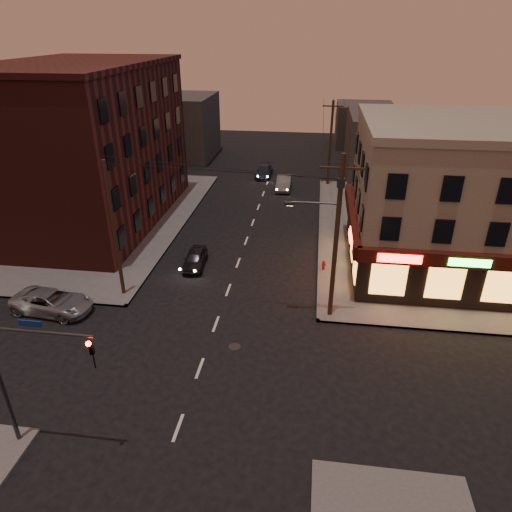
% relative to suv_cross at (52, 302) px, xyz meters
% --- Properties ---
extents(ground, '(120.00, 120.00, 0.00)m').
position_rel_suv_cross_xyz_m(ground, '(10.39, -4.00, -0.70)').
color(ground, black).
rests_on(ground, ground).
extents(sidewalk_ne, '(24.00, 28.00, 0.15)m').
position_rel_suv_cross_xyz_m(sidewalk_ne, '(28.39, 15.00, -0.63)').
color(sidewalk_ne, '#514F4C').
rests_on(sidewalk_ne, ground).
extents(sidewalk_nw, '(24.00, 28.00, 0.15)m').
position_rel_suv_cross_xyz_m(sidewalk_nw, '(-7.61, 15.00, -0.63)').
color(sidewalk_nw, '#514F4C').
rests_on(sidewalk_nw, ground).
extents(pizza_building, '(15.85, 12.85, 10.50)m').
position_rel_suv_cross_xyz_m(pizza_building, '(26.32, 9.43, 4.64)').
color(pizza_building, gray).
rests_on(pizza_building, sidewalk_ne).
extents(brick_apartment, '(12.00, 20.00, 13.00)m').
position_rel_suv_cross_xyz_m(brick_apartment, '(-4.11, 15.00, 5.95)').
color(brick_apartment, '#411815').
rests_on(brick_apartment, sidewalk_nw).
extents(bg_building_ne_a, '(10.00, 12.00, 7.00)m').
position_rel_suv_cross_xyz_m(bg_building_ne_a, '(24.39, 34.00, 2.80)').
color(bg_building_ne_a, '#3F3D3A').
rests_on(bg_building_ne_a, ground).
extents(bg_building_nw, '(9.00, 10.00, 8.00)m').
position_rel_suv_cross_xyz_m(bg_building_nw, '(-2.61, 38.00, 3.30)').
color(bg_building_nw, '#3F3D3A').
rests_on(bg_building_nw, ground).
extents(bg_building_ne_b, '(8.00, 8.00, 6.00)m').
position_rel_suv_cross_xyz_m(bg_building_ne_b, '(22.39, 48.00, 2.30)').
color(bg_building_ne_b, '#3F3D3A').
rests_on(bg_building_ne_b, ground).
extents(utility_pole_main, '(4.20, 0.44, 10.00)m').
position_rel_suv_cross_xyz_m(utility_pole_main, '(17.07, 1.80, 5.06)').
color(utility_pole_main, '#382619').
rests_on(utility_pole_main, sidewalk_ne).
extents(utility_pole_far, '(0.26, 0.26, 9.00)m').
position_rel_suv_cross_xyz_m(utility_pole_far, '(17.19, 28.00, 3.95)').
color(utility_pole_far, '#382619').
rests_on(utility_pole_far, sidewalk_ne).
extents(utility_pole_west, '(0.24, 0.24, 9.00)m').
position_rel_suv_cross_xyz_m(utility_pole_west, '(3.59, 2.50, 3.95)').
color(utility_pole_west, '#382619').
rests_on(utility_pole_west, sidewalk_nw).
extents(traffic_signal, '(4.49, 0.32, 6.47)m').
position_rel_suv_cross_xyz_m(traffic_signal, '(4.82, -9.60, 3.45)').
color(traffic_signal, '#333538').
rests_on(traffic_signal, ground).
extents(suv_cross, '(5.28, 2.87, 1.40)m').
position_rel_suv_cross_xyz_m(suv_cross, '(0.00, 0.00, 0.00)').
color(suv_cross, gray).
rests_on(suv_cross, ground).
extents(sedan_near, '(1.72, 3.80, 1.27)m').
position_rel_suv_cross_xyz_m(sedan_near, '(7.32, 7.05, -0.07)').
color(sedan_near, black).
rests_on(sedan_near, ground).
extents(sedan_mid, '(1.57, 4.39, 1.44)m').
position_rel_suv_cross_xyz_m(sedan_mid, '(12.42, 25.89, 0.02)').
color(sedan_mid, '#64635D').
rests_on(sedan_mid, ground).
extents(sedan_far, '(1.92, 4.34, 1.24)m').
position_rel_suv_cross_xyz_m(sedan_far, '(9.74, 30.16, -0.08)').
color(sedan_far, '#1A2134').
rests_on(sedan_far, ground).
extents(fire_hydrant, '(0.33, 0.33, 0.72)m').
position_rel_suv_cross_xyz_m(fire_hydrant, '(16.79, 7.55, -0.16)').
color(fire_hydrant, maroon).
rests_on(fire_hydrant, sidewalk_ne).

